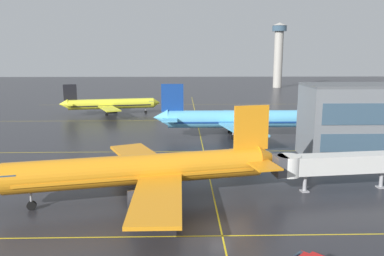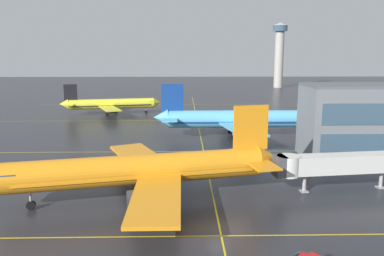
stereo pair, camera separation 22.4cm
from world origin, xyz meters
name	(u,v)px [view 1 (the left image)]	position (x,y,z in m)	size (l,w,h in m)	color
ground_plane	(221,228)	(0.00, 0.00, 0.00)	(600.00, 600.00, 0.00)	#28282D
airliner_front_gate	(144,170)	(-9.75, 9.01, 4.35)	(40.75, 34.60, 12.75)	orange
airliner_second_row	(238,119)	(9.13, 49.43, 4.43)	(41.56, 36.00, 12.97)	#5BB7E5
airliner_third_row	(110,104)	(-28.42, 85.99, 3.51)	(32.90, 27.98, 10.27)	yellow
taxiway_markings	(200,133)	(0.00, 54.67, 0.00)	(122.60, 166.24, 0.01)	yellow
jet_bridge	(329,164)	(17.15, 12.09, 4.06)	(19.70, 5.08, 5.58)	silver
control_tower	(279,50)	(52.76, 189.10, 22.00)	(8.82, 8.82, 37.92)	#ADA89E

